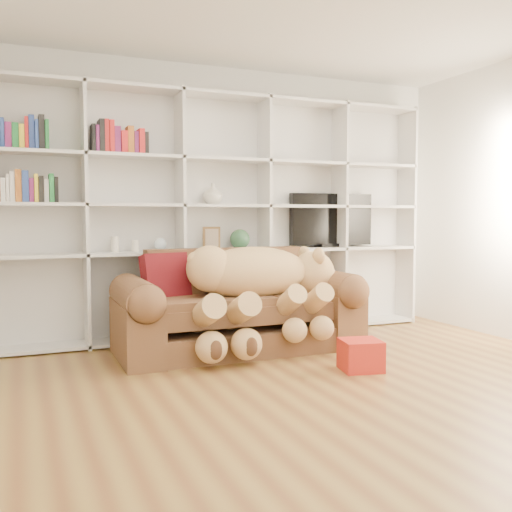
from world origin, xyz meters
name	(u,v)px	position (x,y,z in m)	size (l,w,h in m)	color
floor	(346,406)	(0.00, 0.00, 0.00)	(5.00, 5.00, 0.00)	brown
wall_back	(217,201)	(0.00, 2.50, 1.35)	(5.00, 0.02, 2.70)	white
bookshelf	(198,205)	(-0.24, 2.36, 1.31)	(4.43, 0.35, 2.40)	silver
sofa	(238,312)	(-0.09, 1.69, 0.34)	(2.13, 0.92, 0.90)	brown
teddy_bear	(258,283)	(0.03, 1.51, 0.62)	(1.54, 0.86, 0.89)	tan
throw_pillow	(166,277)	(-0.70, 1.84, 0.66)	(0.41, 0.13, 0.41)	maroon
gift_box	(361,355)	(0.54, 0.67, 0.12)	(0.30, 0.28, 0.24)	red
tv	(331,221)	(1.25, 2.35, 1.15)	(0.97, 0.18, 0.57)	black
picture_frame	(211,238)	(-0.13, 2.30, 0.98)	(0.17, 0.03, 0.22)	brown
green_vase	(240,239)	(0.17, 2.30, 0.97)	(0.20, 0.20, 0.20)	#2B5536
figurine_tall	(115,244)	(-1.06, 2.30, 0.94)	(0.07, 0.07, 0.15)	beige
figurine_short	(135,246)	(-0.88, 2.30, 0.92)	(0.06, 0.06, 0.11)	beige
snow_globe	(160,244)	(-0.64, 2.30, 0.93)	(0.12, 0.12, 0.12)	silver
shelf_vase	(213,194)	(-0.11, 2.30, 1.42)	(0.19, 0.19, 0.20)	beige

